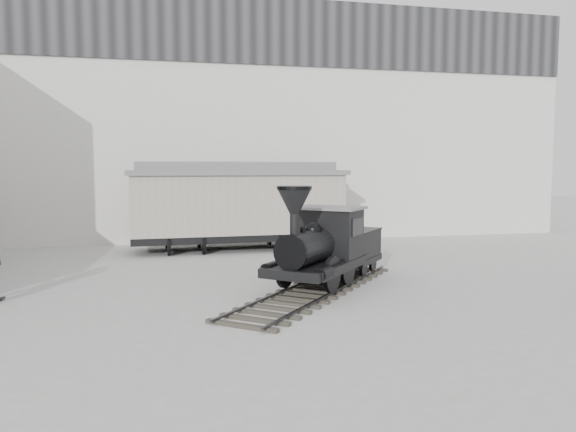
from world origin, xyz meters
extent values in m
plane|color=#9E9E9B|center=(0.00, 0.00, 0.00)|extent=(90.00, 90.00, 0.00)
cube|color=silver|center=(0.00, 15.00, 5.50)|extent=(34.00, 2.40, 11.00)
cube|color=#232326|center=(0.00, 13.75, 9.50)|extent=(34.00, 0.12, 3.00)
cube|color=#302B27|center=(1.23, 3.03, 0.07)|extent=(6.54, 7.35, 0.14)
cube|color=#2D2D30|center=(0.74, 3.44, 0.11)|extent=(5.24, 6.27, 0.05)
cube|color=#2D2D30|center=(1.72, 2.63, 0.11)|extent=(5.24, 6.27, 0.05)
cylinder|color=black|center=(0.42, 3.14, 0.63)|extent=(0.70, 0.81, 0.97)
cylinder|color=black|center=(1.48, 2.26, 0.63)|extent=(0.70, 0.81, 0.97)
cylinder|color=black|center=(1.15, 4.01, 0.63)|extent=(0.70, 0.81, 0.97)
cylinder|color=black|center=(2.21, 3.14, 0.63)|extent=(0.70, 0.81, 0.97)
cube|color=black|center=(1.32, 3.14, 0.73)|extent=(3.38, 3.56, 0.25)
cylinder|color=black|center=(0.92, 2.66, 1.30)|extent=(1.97, 2.12, 0.88)
cylinder|color=black|center=(0.41, 2.05, 1.98)|extent=(0.32, 0.32, 0.53)
cone|color=black|center=(0.41, 2.05, 2.55)|extent=(1.19, 1.19, 0.62)
sphere|color=black|center=(1.15, 2.93, 1.72)|extent=(0.46, 0.46, 0.46)
cube|color=black|center=(1.82, 3.74, 1.54)|extent=(2.08, 2.01, 1.37)
cube|color=slate|center=(1.82, 3.74, 2.26)|extent=(2.33, 2.26, 0.07)
cube|color=black|center=(2.84, 4.96, 1.05)|extent=(2.35, 2.37, 0.79)
cylinder|color=black|center=(-1.91, 11.36, 0.38)|extent=(1.92, 0.82, 0.76)
cylinder|color=black|center=(2.46, 11.49, 0.38)|extent=(1.92, 0.82, 0.76)
cube|color=black|center=(0.27, 11.42, 0.57)|extent=(8.63, 2.63, 0.29)
cube|color=#A19D94|center=(0.27, 11.42, 1.90)|extent=(8.63, 2.72, 2.38)
cube|color=slate|center=(0.27, 11.42, 3.19)|extent=(8.92, 3.02, 0.19)
cube|color=slate|center=(0.27, 11.42, 3.45)|extent=(8.21, 1.38, 0.34)
camera|label=1|loc=(-2.87, -11.52, 3.41)|focal=35.00mm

